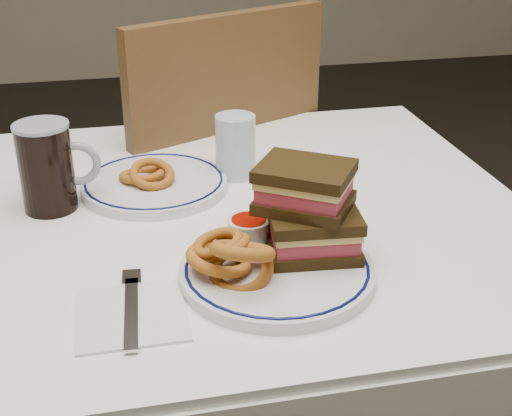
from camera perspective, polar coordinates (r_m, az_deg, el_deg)
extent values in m
cube|color=silver|center=(1.12, -10.08, -1.46)|extent=(1.26, 0.86, 0.03)
cylinder|color=#422E15|center=(1.70, 8.79, -5.80)|extent=(0.06, 0.06, 0.71)
cube|color=silver|center=(1.33, 18.34, -1.98)|extent=(0.01, 0.86, 0.17)
cube|color=silver|center=(1.55, -10.72, 2.98)|extent=(1.26, 0.01, 0.17)
cube|color=#422E15|center=(1.74, -5.86, -0.69)|extent=(0.60, 0.60, 0.04)
cylinder|color=#422E15|center=(2.09, -3.80, -3.26)|extent=(0.04, 0.04, 0.44)
cylinder|color=#422E15|center=(1.83, 2.98, -8.07)|extent=(0.04, 0.04, 0.44)
cylinder|color=#422E15|center=(1.94, -13.48, -6.55)|extent=(0.04, 0.04, 0.44)
cylinder|color=#422E15|center=(1.65, -7.75, -12.56)|extent=(0.04, 0.04, 0.44)
cube|color=#422E15|center=(1.48, -2.16, 5.77)|extent=(0.43, 0.22, 0.50)
cylinder|color=silver|center=(0.94, 1.68, -5.15)|extent=(0.26, 0.26, 0.02)
torus|color=#090F48|center=(0.94, 1.69, -4.71)|extent=(0.24, 0.24, 0.00)
cube|color=black|center=(0.97, 4.57, -3.18)|extent=(0.13, 0.11, 0.02)
cube|color=#AF3246|center=(0.96, 4.61, -2.25)|extent=(0.12, 0.10, 0.02)
cube|color=#D5B45F|center=(0.95, 4.64, -1.45)|extent=(0.12, 0.10, 0.01)
cube|color=black|center=(0.95, 4.67, -0.76)|extent=(0.13, 0.11, 0.02)
cube|color=black|center=(0.95, 3.87, 0.44)|extent=(0.15, 0.15, 0.02)
cube|color=#AF3246|center=(0.94, 3.90, 1.43)|extent=(0.14, 0.13, 0.02)
cube|color=#D5B45F|center=(0.94, 3.93, 2.26)|extent=(0.14, 0.14, 0.01)
cube|color=black|center=(0.93, 3.95, 3.00)|extent=(0.15, 0.15, 0.02)
torus|color=brown|center=(0.91, -1.21, -4.89)|extent=(0.09, 0.08, 0.07)
torus|color=brown|center=(0.92, -2.98, -4.10)|extent=(0.09, 0.09, 0.04)
torus|color=brown|center=(0.93, -2.57, -3.20)|extent=(0.08, 0.08, 0.06)
torus|color=brown|center=(0.92, -3.09, -2.80)|extent=(0.07, 0.07, 0.04)
torus|color=brown|center=(0.89, -1.10, -3.45)|extent=(0.09, 0.08, 0.06)
cylinder|color=white|center=(0.99, -0.59, -1.82)|extent=(0.06, 0.06, 0.03)
cylinder|color=#8A0D02|center=(0.98, -0.59, -1.22)|extent=(0.05, 0.05, 0.01)
cylinder|color=black|center=(1.15, -16.43, 3.08)|extent=(0.08, 0.08, 0.14)
cylinder|color=gray|center=(1.12, -16.87, 6.32)|extent=(0.08, 0.08, 0.01)
torus|color=gray|center=(1.14, -14.08, 3.46)|extent=(0.07, 0.02, 0.07)
cylinder|color=#A8BDD9|center=(1.23, -1.66, 4.96)|extent=(0.07, 0.07, 0.11)
cylinder|color=silver|center=(1.21, -8.14, 1.89)|extent=(0.24, 0.24, 0.02)
torus|color=#090F48|center=(1.20, -8.16, 2.24)|extent=(0.23, 0.23, 0.00)
torus|color=brown|center=(1.21, -9.09, 2.63)|extent=(0.08, 0.08, 0.03)
torus|color=brown|center=(1.18, -8.32, 2.72)|extent=(0.08, 0.08, 0.05)
cube|color=silver|center=(0.88, -9.93, -8.45)|extent=(0.13, 0.13, 0.00)
cube|color=silver|center=(0.88, -9.95, -8.24)|extent=(0.03, 0.15, 0.00)
cube|color=silver|center=(0.95, -9.92, -5.48)|extent=(0.03, 0.04, 0.00)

